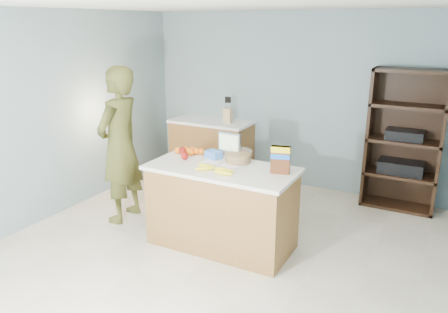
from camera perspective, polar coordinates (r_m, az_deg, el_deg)
The scene contains 15 objects.
floor at distance 4.66m, azimuth -2.07°, elevation -12.97°, with size 4.50×5.00×0.02m, color beige.
walls at distance 4.09m, azimuth -2.32°, elevation 7.46°, with size 4.52×5.02×2.51m.
counter_peninsula at distance 4.71m, azimuth -0.29°, elevation -6.98°, with size 1.56×0.76×0.90m.
back_cabinet at distance 6.81m, azimuth -1.62°, elevation 1.04°, with size 1.24×0.62×0.90m.
shelving_unit at distance 6.04m, azimuth 22.47°, elevation 1.68°, with size 0.90×0.40×1.80m.
person at distance 5.33m, azimuth -13.44°, elevation 1.41°, with size 0.68×0.45×1.87m, color #46481D.
knife_block at distance 6.52m, azimuth 0.51°, elevation 5.47°, with size 0.12×0.10×0.31m.
envelopes at distance 4.62m, azimuth -0.43°, elevation -0.98°, with size 0.44×0.20×0.00m.
bananas at distance 4.39m, azimuth -1.21°, elevation -1.68°, with size 0.47×0.19×0.05m.
apples at distance 4.88m, azimuth -5.30°, elevation 0.42°, with size 0.22×0.25×0.08m.
oranges at distance 4.98m, azimuth -4.39°, elevation 0.73°, with size 0.33×0.17×0.07m.
blue_carton at distance 4.82m, azimuth -1.37°, elevation 0.27°, with size 0.18×0.12×0.08m, color blue.
salad_bowl at distance 4.68m, azimuth 1.84°, elevation -0.04°, with size 0.30×0.30×0.13m.
tv at distance 4.80m, azimuth 0.72°, elevation 1.68°, with size 0.28×0.12×0.28m.
cereal_box at distance 4.32m, azimuth 7.40°, elevation -0.17°, with size 0.20×0.11×0.28m.
Camera 1 is at (2.03, -3.48, 2.34)m, focal length 35.00 mm.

